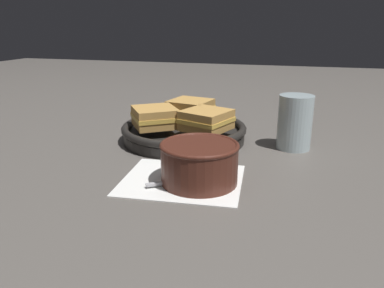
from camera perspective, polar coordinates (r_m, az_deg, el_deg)
The scene contains 9 objects.
ground_plane at distance 0.76m, azimuth -1.34°, elevation -3.65°, with size 4.00×4.00×0.00m, color #56514C.
napkin at distance 0.70m, azimuth -1.49°, elevation -5.43°, with size 0.24×0.21×0.00m.
soup_bowl at distance 0.67m, azimuth 1.13°, elevation -2.59°, with size 0.14×0.14×0.08m.
spoon at distance 0.70m, azimuth 2.04°, elevation -5.09°, with size 0.14×0.11×0.01m.
skillet at distance 0.93m, azimuth -1.25°, elevation 1.88°, with size 0.31×0.41×0.04m.
sandwich_near_left at distance 0.90m, azimuth -5.67°, elevation 4.11°, with size 0.14×0.14×0.05m.
sandwich_near_right at distance 0.87m, azimuth 2.19°, elevation 3.70°, with size 0.13×0.13×0.05m.
sandwich_far_left at distance 0.99m, azimuth -0.24°, elevation 5.41°, with size 0.12×0.12×0.05m.
drinking_glass at distance 0.89m, azimuth 15.40°, elevation 3.22°, with size 0.08×0.08×0.13m.
Camera 1 is at (0.21, -0.67, 0.28)m, focal length 35.00 mm.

